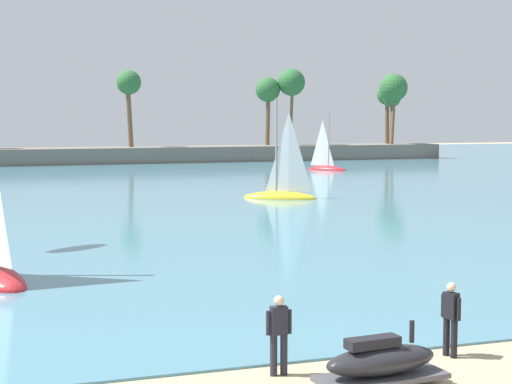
{
  "coord_description": "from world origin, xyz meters",
  "views": [
    {
      "loc": [
        -7.06,
        -9.16,
        5.31
      ],
      "look_at": [
        -0.95,
        8.84,
        3.54
      ],
      "focal_mm": 57.37,
      "sensor_mm": 36.0,
      "label": 1
    }
  ],
  "objects_px": {
    "watercraft_on_trailer": "(380,362)",
    "sailboat_near_shore": "(282,189)",
    "person_rigging_by_gear": "(279,333)",
    "person_at_waterline": "(451,317)",
    "sailboat_far_left": "(326,164)"
  },
  "relations": [
    {
      "from": "watercraft_on_trailer",
      "to": "sailboat_near_shore",
      "type": "xyz_separation_m",
      "value": [
        10.89,
        34.58,
        0.16
      ]
    },
    {
      "from": "person_rigging_by_gear",
      "to": "sailboat_near_shore",
      "type": "distance_m",
      "value": 35.45
    },
    {
      "from": "watercraft_on_trailer",
      "to": "sailboat_near_shore",
      "type": "height_order",
      "value": "sailboat_near_shore"
    },
    {
      "from": "person_at_waterline",
      "to": "sailboat_near_shore",
      "type": "height_order",
      "value": "sailboat_near_shore"
    },
    {
      "from": "watercraft_on_trailer",
      "to": "person_at_waterline",
      "type": "height_order",
      "value": "person_at_waterline"
    },
    {
      "from": "person_rigging_by_gear",
      "to": "person_at_waterline",
      "type": "bearing_deg",
      "value": 0.13
    },
    {
      "from": "person_at_waterline",
      "to": "sailboat_far_left",
      "type": "height_order",
      "value": "sailboat_far_left"
    },
    {
      "from": "sailboat_far_left",
      "to": "person_at_waterline",
      "type": "bearing_deg",
      "value": -111.07
    },
    {
      "from": "person_rigging_by_gear",
      "to": "person_at_waterline",
      "type": "height_order",
      "value": "same"
    },
    {
      "from": "sailboat_near_shore",
      "to": "sailboat_far_left",
      "type": "xyz_separation_m",
      "value": [
        13.72,
        24.33,
        -0.07
      ]
    },
    {
      "from": "person_rigging_by_gear",
      "to": "sailboat_near_shore",
      "type": "height_order",
      "value": "sailboat_near_shore"
    },
    {
      "from": "person_rigging_by_gear",
      "to": "person_at_waterline",
      "type": "xyz_separation_m",
      "value": [
        4.05,
        0.01,
        0.0
      ]
    },
    {
      "from": "watercraft_on_trailer",
      "to": "sailboat_far_left",
      "type": "height_order",
      "value": "sailboat_far_left"
    },
    {
      "from": "watercraft_on_trailer",
      "to": "person_rigging_by_gear",
      "type": "relative_size",
      "value": 1.61
    },
    {
      "from": "person_rigging_by_gear",
      "to": "sailboat_near_shore",
      "type": "xyz_separation_m",
      "value": [
        12.49,
        33.18,
        -0.22
      ]
    }
  ]
}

